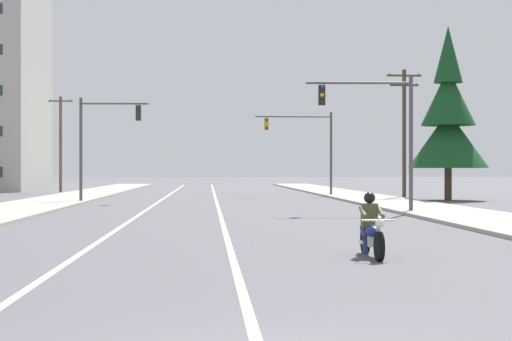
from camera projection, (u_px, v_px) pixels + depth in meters
name	position (u px, v px, depth m)	size (l,w,h in m)	color
lane_stripe_center	(216.00, 199.00, 52.57)	(0.16, 100.00, 0.01)	beige
lane_stripe_left	(162.00, 199.00, 52.35)	(0.16, 100.00, 0.01)	beige
sidewalk_kerb_right	(384.00, 201.00, 48.19)	(4.40, 110.00, 0.14)	#9E998E
sidewalk_kerb_left	(51.00, 202.00, 46.98)	(4.40, 110.00, 0.14)	#9E998E
motorcycle_with_rider	(371.00, 231.00, 17.99)	(0.70, 2.19, 1.46)	black
traffic_signal_near_right	(381.00, 122.00, 35.82)	(4.80, 0.42, 6.20)	#47474C
traffic_signal_near_left	(100.00, 134.00, 47.06)	(4.06, 0.37, 6.20)	#47474C
traffic_signal_mid_right	(309.00, 140.00, 58.79)	(5.72, 0.46, 6.20)	#47474C
utility_pole_right_far	(404.00, 129.00, 53.99)	(2.36, 0.26, 8.71)	#4C3828
utility_pole_left_far	(61.00, 142.00, 70.17)	(2.09, 0.26, 8.38)	brown
conifer_tree_right_verge_far	(448.00, 120.00, 50.93)	(5.05, 5.05, 11.12)	#4C3828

